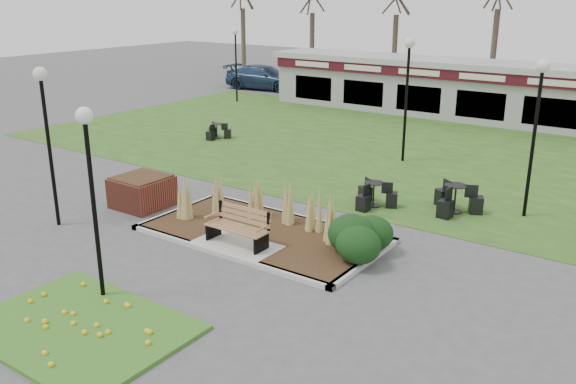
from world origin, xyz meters
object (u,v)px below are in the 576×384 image
Objects in this scene: car_silver at (265,75)px; lamp_post_mid_left at (408,72)px; bistro_set_c at (455,203)px; bistro_set_b at (373,198)px; park_bench at (239,226)px; lamp_post_near_left at (45,112)px; lamp_post_mid_right at (538,104)px; bistro_set_a at (217,133)px; food_pavilion at (491,92)px; lamp_post_far_left at (236,49)px; car_blue at (265,78)px; car_black at (322,82)px; lamp_post_near_right at (89,163)px; brick_planter at (142,191)px.

lamp_post_mid_left is at bearing -147.05° from car_silver.
bistro_set_b is at bearing -157.75° from bistro_set_c.
park_bench is 6.01m from lamp_post_near_left.
lamp_post_mid_right is (10.46, 8.17, 0.10)m from lamp_post_near_left.
lamp_post_mid_left is 3.82× the size of bistro_set_a.
park_bench is 19.73m from food_pavilion.
lamp_post_far_left is (-14.00, -2.96, 1.60)m from food_pavilion.
car_blue is at bearing -162.82° from car_silver.
lamp_post_far_left reaches higher than bistro_set_a.
lamp_post_far_left is at bearing 152.04° from lamp_post_mid_right.
bistro_set_a is (5.43, -7.91, -2.84)m from lamp_post_far_left.
lamp_post_far_left is at bearing -168.05° from food_pavilion.
lamp_post_near_left is at bearing -103.58° from food_pavilion.
lamp_post_far_left is at bearing -169.28° from car_blue.
lamp_post_near_left is 3.59× the size of bistro_set_a.
lamp_post_far_left reaches higher than car_black.
bistro_set_a is at bearing -128.26° from food_pavilion.
lamp_post_near_right is 0.88× the size of lamp_post_mid_left.
lamp_post_mid_left is 2.97× the size of bistro_set_c.
car_silver is (-11.52, 24.73, -2.44)m from lamp_post_near_left.
car_black reaches higher than bistro_set_a.
bistro_set_a is at bearing -169.15° from car_silver.
lamp_post_near_left is 13.28m from lamp_post_mid_right.
bistro_set_c is at bearing 22.25° from bistro_set_b.
brick_planter is at bearing -159.26° from car_blue.
car_black is (-14.95, 16.46, 0.49)m from bistro_set_c.
car_blue is (-10.42, 23.21, -2.39)m from lamp_post_near_left.
car_blue is at bearing 143.30° from lamp_post_mid_left.
lamp_post_mid_left reaches higher than bistro_set_c.
bistro_set_c is (3.52, -14.06, -1.18)m from food_pavilion.
bistro_set_a is (-8.57, 8.84, -0.35)m from park_bench.
bistro_set_a is at bearing 117.29° from brick_planter.
bistro_set_b is at bearing -22.47° from bistro_set_a.
bistro_set_a is (-7.92, 12.59, -2.75)m from lamp_post_near_right.
lamp_post_near_left reaches higher than car_blue.
lamp_post_mid_right is 1.04× the size of car_silver.
brick_planter is 3.70m from lamp_post_near_left.
lamp_post_far_left is at bearing -175.82° from car_silver.
brick_planter is (-4.40, 0.75, -0.11)m from park_bench.
lamp_post_near_left is 4.97m from lamp_post_near_right.
lamp_post_mid_left reaches higher than food_pavilion.
food_pavilion is at bearing 76.42° from lamp_post_near_left.
car_black is 4.18m from car_blue.
food_pavilion reaches higher than brick_planter.
brick_planter is 0.06× the size of food_pavilion.
car_blue is (-16.90, 16.80, 0.52)m from bistro_set_b.
bistro_set_c is at bearing 40.12° from lamp_post_near_left.
bistro_set_a is 0.87× the size of bistro_set_b.
bistro_set_c is (8.68, 7.32, -2.88)m from lamp_post_near_left.
lamp_post_mid_right is at bearing -133.29° from car_blue.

